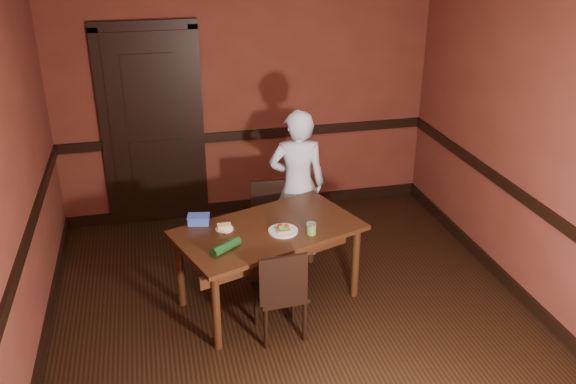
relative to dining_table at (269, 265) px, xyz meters
name	(u,v)px	position (x,y,z in m)	size (l,w,h in m)	color
floor	(298,325)	(0.15, -0.42, -0.35)	(4.00, 4.50, 0.01)	black
wall_back	(247,94)	(0.15, 1.83, 1.00)	(4.00, 0.02, 2.70)	#5B261B
wall_front	(437,384)	(0.15, -2.67, 1.00)	(4.00, 0.02, 2.70)	#5B261B
wall_left	(6,201)	(-1.85, -0.42, 1.00)	(0.02, 4.50, 2.70)	#5B261B
wall_right	(542,152)	(2.15, -0.42, 1.00)	(0.02, 4.50, 2.70)	#5B261B
dado_back	(248,135)	(0.15, 1.81, 0.55)	(4.00, 0.03, 0.10)	black
dado_left	(21,259)	(-1.83, -0.42, 0.55)	(0.03, 4.50, 0.10)	black
dado_right	(531,203)	(2.14, -0.42, 0.55)	(0.03, 4.50, 0.10)	black
baseboard_back	(250,205)	(0.15, 1.81, -0.29)	(4.00, 0.03, 0.12)	black
baseboard_left	(41,356)	(-1.83, -0.42, -0.29)	(0.03, 4.50, 0.12)	black
baseboard_right	(515,288)	(2.14, -0.42, -0.29)	(0.03, 4.50, 0.12)	black
door	(153,125)	(-0.85, 1.80, 0.74)	(1.05, 0.07, 2.20)	black
dining_table	(269,265)	(0.00, 0.00, 0.00)	(1.50, 0.84, 0.70)	#321A0C
chair_far	(276,226)	(0.19, 0.60, 0.05)	(0.37, 0.37, 0.80)	black
chair_near	(280,290)	(-0.01, -0.47, 0.05)	(0.37, 0.37, 0.80)	black
person	(297,185)	(0.44, 0.75, 0.39)	(0.54, 0.35, 1.47)	silver
sandwich_plate	(283,230)	(0.11, -0.09, 0.37)	(0.24, 0.24, 0.06)	silver
sauce_jar	(311,228)	(0.32, -0.17, 0.40)	(0.08, 0.08, 0.10)	#538637
cheese_saucer	(224,227)	(-0.36, 0.06, 0.37)	(0.15, 0.15, 0.05)	silver
food_tub	(199,219)	(-0.55, 0.22, 0.39)	(0.20, 0.16, 0.08)	blue
wrapped_veg	(226,247)	(-0.39, -0.29, 0.39)	(0.07, 0.07, 0.27)	#103A14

